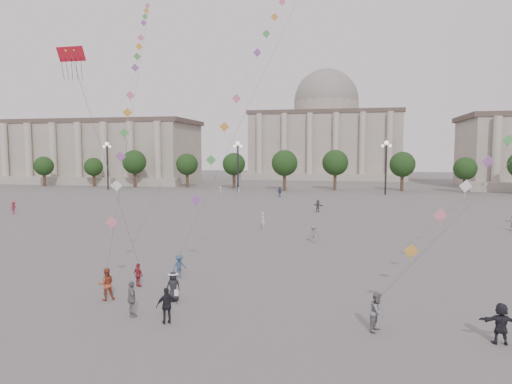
# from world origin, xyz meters

# --- Properties ---
(ground) EXTENTS (360.00, 360.00, 0.00)m
(ground) POSITION_xyz_m (0.00, 0.00, 0.00)
(ground) COLOR #5F5B59
(ground) RESTS_ON ground
(hall_west) EXTENTS (84.00, 26.22, 17.20)m
(hall_west) POSITION_xyz_m (-75.00, 93.89, 8.43)
(hall_west) COLOR gray
(hall_west) RESTS_ON ground
(hall_central) EXTENTS (48.30, 34.30, 35.50)m
(hall_central) POSITION_xyz_m (0.00, 129.22, 14.23)
(hall_central) COLOR gray
(hall_central) RESTS_ON ground
(tree_row) EXTENTS (137.12, 5.12, 8.00)m
(tree_row) POSITION_xyz_m (0.00, 78.00, 5.39)
(tree_row) COLOR #3C281E
(tree_row) RESTS_ON ground
(lamp_post_far_west) EXTENTS (2.00, 0.90, 10.65)m
(lamp_post_far_west) POSITION_xyz_m (-45.00, 70.00, 7.35)
(lamp_post_far_west) COLOR #262628
(lamp_post_far_west) RESTS_ON ground
(lamp_post_mid_west) EXTENTS (2.00, 0.90, 10.65)m
(lamp_post_mid_west) POSITION_xyz_m (-15.00, 70.00, 7.35)
(lamp_post_mid_west) COLOR #262628
(lamp_post_mid_west) RESTS_ON ground
(lamp_post_mid_east) EXTENTS (2.00, 0.90, 10.65)m
(lamp_post_mid_east) POSITION_xyz_m (15.00, 70.00, 7.35)
(lamp_post_mid_east) COLOR #262628
(lamp_post_mid_east) RESTS_ON ground
(person_crowd_0) EXTENTS (1.11, 1.15, 1.92)m
(person_crowd_0) POSITION_xyz_m (-4.77, 61.26, 0.96)
(person_crowd_0) COLOR navy
(person_crowd_0) RESTS_ON ground
(person_crowd_2) EXTENTS (0.72, 1.16, 1.72)m
(person_crowd_2) POSITION_xyz_m (-36.70, 30.65, 0.86)
(person_crowd_2) COLOR maroon
(person_crowd_2) RESTS_ON ground
(person_crowd_3) EXTENTS (1.71, 0.56, 1.84)m
(person_crowd_3) POSITION_xyz_m (14.69, -1.86, 0.92)
(person_crowd_3) COLOR #232228
(person_crowd_3) RESTS_ON ground
(person_crowd_4) EXTENTS (1.40, 1.52, 1.70)m
(person_crowd_4) POSITION_xyz_m (-12.68, 61.27, 0.85)
(person_crowd_4) COLOR white
(person_crowd_4) RESTS_ON ground
(person_crowd_6) EXTENTS (1.14, 0.74, 1.65)m
(person_crowd_6) POSITION_xyz_m (4.88, 18.99, 0.83)
(person_crowd_6) COLOR slate
(person_crowd_6) RESTS_ON ground
(person_crowd_10) EXTENTS (0.58, 0.75, 1.82)m
(person_crowd_10) POSITION_xyz_m (-16.36, 61.62, 0.91)
(person_crowd_10) COLOR silver
(person_crowd_10) RESTS_ON ground
(person_crowd_12) EXTENTS (1.60, 1.33, 1.72)m
(person_crowd_12) POSITION_xyz_m (3.77, 40.97, 0.86)
(person_crowd_12) COLOR #58575B
(person_crowd_12) RESTS_ON ground
(person_crowd_13) EXTENTS (0.75, 0.81, 1.86)m
(person_crowd_13) POSITION_xyz_m (-1.08, 25.21, 0.93)
(person_crowd_13) COLOR beige
(person_crowd_13) RESTS_ON ground
(tourist_0) EXTENTS (0.94, 0.75, 1.50)m
(tourist_0) POSITION_xyz_m (-4.76, 2.85, 0.75)
(tourist_0) COLOR maroon
(tourist_0) RESTS_ON ground
(tourist_3) EXTENTS (1.02, 1.15, 1.86)m
(tourist_3) POSITION_xyz_m (-2.71, -2.07, 0.93)
(tourist_3) COLOR slate
(tourist_3) RESTS_ON ground
(tourist_4) EXTENTS (1.12, 0.95, 1.80)m
(tourist_4) POSITION_xyz_m (-0.59, -2.56, 0.90)
(tourist_4) COLOR black
(tourist_4) RESTS_ON ground
(kite_flyer_0) EXTENTS (1.13, 1.08, 1.84)m
(kite_flyer_0) POSITION_xyz_m (-5.37, 0.10, 0.92)
(kite_flyer_0) COLOR #9A412A
(kite_flyer_0) RESTS_ON ground
(kite_flyer_1) EXTENTS (1.08, 1.14, 1.55)m
(kite_flyer_1) POSITION_xyz_m (-3.02, 5.36, 0.77)
(kite_flyer_1) COLOR #304A6C
(kite_flyer_1) RESTS_ON ground
(kite_flyer_2) EXTENTS (1.02, 1.12, 1.86)m
(kite_flyer_2) POSITION_xyz_m (9.47, -1.48, 0.93)
(kite_flyer_2) COLOR slate
(kite_flyer_2) RESTS_ON ground
(hat_person) EXTENTS (0.98, 0.95, 1.69)m
(hat_person) POSITION_xyz_m (-1.56, 0.64, 0.89)
(hat_person) COLOR black
(hat_person) RESTS_ON ground
(dragon_kite) EXTENTS (5.02, 3.08, 17.08)m
(dragon_kite) POSITION_xyz_m (-12.49, 8.37, 14.94)
(dragon_kite) COLOR red
(dragon_kite) RESTS_ON ground
(kite_train_west) EXTENTS (20.91, 52.59, 69.42)m
(kite_train_west) POSITION_xyz_m (-16.32, 28.54, 22.17)
(kite_train_west) COLOR #3F3F3F
(kite_train_west) RESTS_ON ground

